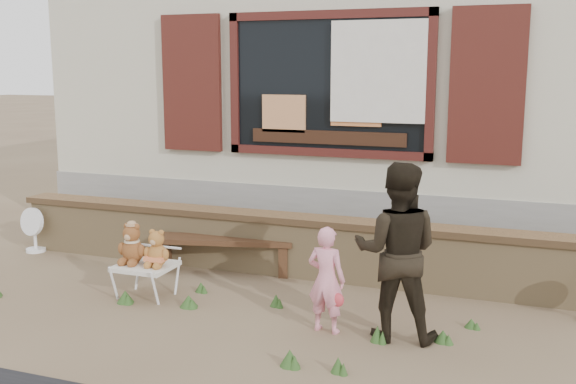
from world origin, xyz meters
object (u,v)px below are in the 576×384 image
at_px(teddy_bear_right, 157,247).
at_px(adult, 397,252).
at_px(bench, 223,247).
at_px(teddy_bear_left, 132,243).
at_px(folding_chair, 146,267).
at_px(child, 326,279).

bearing_deg(teddy_bear_right, adult, -3.82).
relative_size(bench, teddy_bear_left, 3.88).
bearing_deg(adult, teddy_bear_left, -10.11).
height_order(teddy_bear_left, teddy_bear_right, teddy_bear_left).
relative_size(teddy_bear_right, adult, 0.25).
distance_m(folding_chair, teddy_bear_right, 0.26).
relative_size(bench, child, 1.72).
distance_m(bench, folding_chair, 1.07).
bearing_deg(folding_chair, teddy_bear_right, 0.00).
bearing_deg(folding_chair, adult, -3.61).
bearing_deg(folding_chair, teddy_bear_left, 180.00).
relative_size(teddy_bear_right, child, 0.40).
bearing_deg(teddy_bear_right, teddy_bear_left, -180.00).
height_order(folding_chair, adult, adult).
bearing_deg(teddy_bear_left, child, -6.45).
bearing_deg(bench, child, -51.41).
height_order(folding_chair, teddy_bear_left, teddy_bear_left).
bearing_deg(teddy_bear_right, child, -7.44).
height_order(teddy_bear_right, adult, adult).
distance_m(teddy_bear_left, teddy_bear_right, 0.28).
bearing_deg(adult, child, 0.73).
height_order(teddy_bear_left, child, child).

